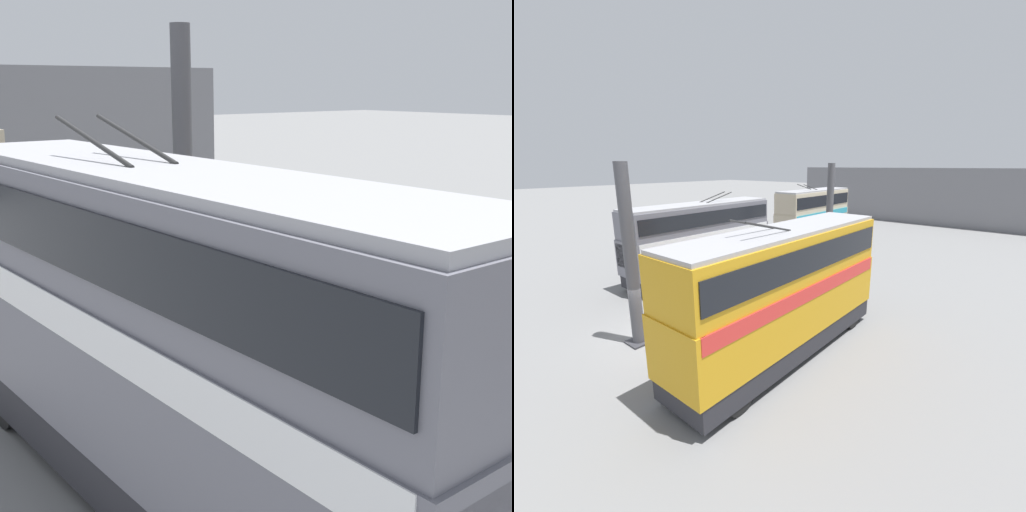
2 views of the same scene
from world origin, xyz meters
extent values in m
cylinder|color=#4C4C51|center=(15.38, 0.00, 3.81)|extent=(0.53, 0.53, 7.62)
cube|color=#333338|center=(15.38, 0.00, 0.04)|extent=(0.95, 0.95, 0.08)
cylinder|color=black|center=(11.49, 4.34, 0.51)|extent=(1.02, 0.30, 1.02)
cylinder|color=black|center=(11.49, 6.44, 0.51)|extent=(1.02, 0.30, 1.02)
cube|color=#28282D|center=(7.53, 5.39, 0.67)|extent=(10.88, 2.45, 0.78)
cube|color=slate|center=(7.53, 5.39, 2.15)|extent=(11.10, 2.50, 2.17)
cube|color=white|center=(7.53, 5.39, 2.96)|extent=(10.77, 2.54, 0.55)
cube|color=slate|center=(7.53, 5.39, 4.05)|extent=(10.99, 2.43, 1.64)
cube|color=black|center=(7.53, 5.39, 4.13)|extent=(10.66, 2.51, 0.90)
cube|color=#9E9EA3|center=(7.53, 5.39, 4.94)|extent=(10.88, 2.25, 0.14)
cylinder|color=#282828|center=(8.92, 5.04, 5.30)|extent=(2.35, 0.07, 0.65)
cylinder|color=#282828|center=(8.92, 5.74, 5.30)|extent=(2.35, 0.07, 0.65)
cube|color=#384251|center=(7.40, 0.69, 0.38)|extent=(0.33, 0.36, 0.76)
cube|color=#934C42|center=(7.40, 0.69, 1.09)|extent=(0.42, 0.48, 0.66)
sphere|color=beige|center=(7.40, 0.69, 1.53)|extent=(0.21, 0.21, 0.21)
cylinder|color=#235638|center=(7.72, -2.34, 0.43)|extent=(0.59, 0.59, 0.85)
cylinder|color=#235638|center=(7.72, -2.34, 0.43)|extent=(0.62, 0.62, 0.04)
camera|label=1|loc=(-0.68, 10.40, 6.10)|focal=50.00mm
camera|label=2|loc=(-7.25, -12.96, 7.48)|focal=24.00mm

